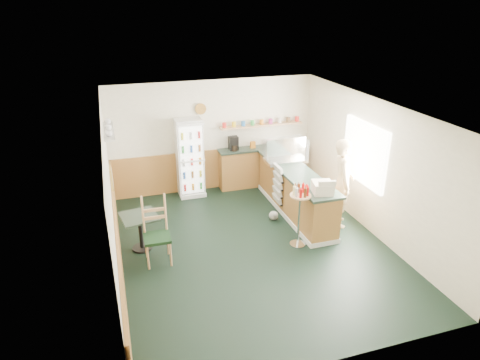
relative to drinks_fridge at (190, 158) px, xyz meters
name	(u,v)px	position (x,y,z in m)	size (l,w,h in m)	color
ground	(253,247)	(0.64, -2.74, -0.94)	(6.00, 6.00, 0.00)	black
room_envelope	(230,161)	(0.42, -2.01, 0.59)	(5.04, 6.02, 2.72)	#EEE5CB
service_counter	(295,194)	(1.99, -1.67, -0.48)	(0.68, 3.01, 1.01)	#A76F35
back_counter	(261,164)	(1.83, 0.06, -0.39)	(2.24, 0.42, 1.69)	#A76F35
drinks_fridge	(190,158)	(0.00, 0.00, 0.00)	(0.62, 0.53, 1.88)	white
display_case	(286,150)	(1.99, -1.07, 0.34)	(0.94, 0.49, 0.53)	silver
cash_register	(322,188)	(1.99, -2.84, 0.18)	(0.37, 0.39, 0.21)	beige
shopkeeper	(342,183)	(2.69, -2.40, 0.00)	(0.63, 0.45, 1.88)	tan
condiment_stand	(300,206)	(1.50, -2.93, -0.09)	(0.40, 0.40, 1.25)	silver
newspaper_rack	(278,184)	(1.64, -1.51, -0.27)	(0.09, 0.44, 0.88)	black
cafe_table	(140,226)	(-1.41, -2.17, -0.43)	(0.75, 0.75, 0.71)	black
cafe_chair	(156,227)	(-1.15, -2.60, -0.29)	(0.47, 0.47, 1.25)	black
dog_doorstop	(274,215)	(1.43, -1.86, -0.82)	(0.20, 0.26, 0.24)	#969690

